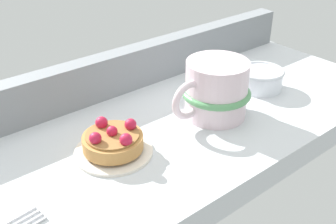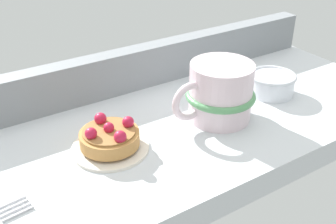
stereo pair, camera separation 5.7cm
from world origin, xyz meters
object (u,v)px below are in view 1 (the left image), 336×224
dessert_plate (114,150)px  raspberry_tart (113,140)px  coffee_mug (215,90)px  sugar_bowl (261,78)px

dessert_plate → raspberry_tart: (0.02, -0.01, 1.69)cm
coffee_mug → sugar_bowl: size_ratio=1.77×
raspberry_tart → sugar_bowl: size_ratio=1.03×
raspberry_tart → sugar_bowl: 29.61cm
dessert_plate → raspberry_tart: bearing=-42.8°
sugar_bowl → raspberry_tart: bearing=-179.8°
raspberry_tart → sugar_bowl: raspberry_tart is taller
raspberry_tart → sugar_bowl: (29.61, 0.11, -0.19)cm
raspberry_tart → sugar_bowl: bearing=0.2°
dessert_plate → raspberry_tart: size_ratio=1.31×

